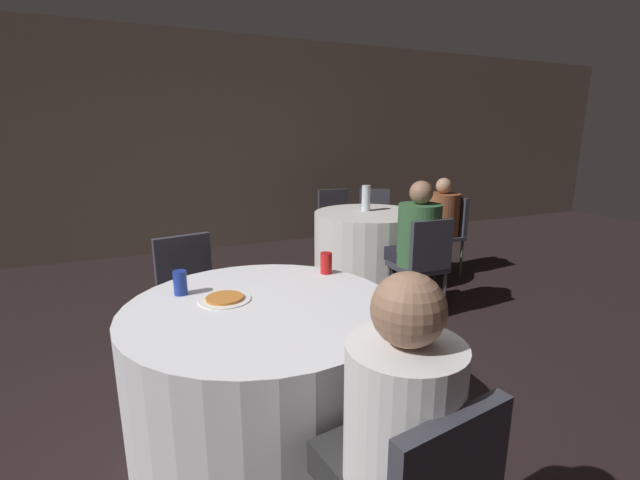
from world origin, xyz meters
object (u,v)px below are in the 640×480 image
at_px(table_near, 264,377).
at_px(soda_can_blue, 180,283).
at_px(person_floral_shirt, 436,225).
at_px(pizza_plate_near, 225,299).
at_px(bottle_far, 366,198).
at_px(table_far, 368,248).
at_px(soda_can_red, 326,263).
at_px(person_white_shirt, 385,450).
at_px(chair_far_northeast, 374,217).
at_px(chair_near_north, 189,288).
at_px(chair_far_east, 448,228).
at_px(chair_far_south, 424,259).
at_px(person_green_jacket, 414,246).
at_px(chair_far_north, 335,218).

distance_m(table_near, soda_can_blue, 0.62).
bearing_deg(person_floral_shirt, pizza_plate_near, 127.42).
xyz_separation_m(table_near, bottle_far, (1.72, 2.03, 0.51)).
bearing_deg(table_far, soda_can_red, -127.08).
distance_m(table_near, person_floral_shirt, 3.15).
bearing_deg(person_white_shirt, chair_far_northeast, 51.73).
distance_m(table_far, chair_near_north, 2.13).
height_order(table_near, soda_can_red, soda_can_red).
bearing_deg(chair_far_northeast, chair_near_north, 68.67).
bearing_deg(person_white_shirt, soda_can_red, 65.81).
relative_size(chair_far_northeast, person_floral_shirt, 0.80).
distance_m(person_white_shirt, person_floral_shirt, 3.66).
bearing_deg(chair_far_east, chair_far_south, 136.01).
xyz_separation_m(person_green_jacket, person_floral_shirt, (0.85, 0.76, -0.04)).
bearing_deg(chair_far_north, person_green_jacket, 91.24).
relative_size(chair_far_east, soda_can_blue, 7.10).
xyz_separation_m(chair_far_north, soda_can_blue, (-2.12, -2.62, 0.29)).
distance_m(pizza_plate_near, soda_can_red, 0.64).
bearing_deg(pizza_plate_near, person_white_shirt, -75.04).
distance_m(chair_far_northeast, bottle_far, 0.96).
distance_m(chair_far_east, person_floral_shirt, 0.16).
distance_m(table_near, chair_far_south, 1.93).
relative_size(chair_far_east, bottle_far, 3.25).
distance_m(table_near, bottle_far, 2.71).
distance_m(person_green_jacket, soda_can_red, 1.47).
height_order(soda_can_blue, bottle_far, bottle_far).
bearing_deg(person_floral_shirt, person_white_shirt, 143.19).
height_order(table_near, chair_far_north, chair_far_north).
xyz_separation_m(chair_far_east, person_green_jacket, (-1.00, -0.75, 0.08)).
bearing_deg(soda_can_blue, table_near, -41.33).
distance_m(chair_far_northeast, soda_can_red, 3.04).
bearing_deg(person_green_jacket, chair_far_north, 88.53).
bearing_deg(person_floral_shirt, chair_far_south, 141.16).
relative_size(chair_near_north, soda_can_red, 7.10).
bearing_deg(chair_far_north, person_white_shirt, 71.15).
relative_size(person_floral_shirt, soda_can_red, 8.84).
bearing_deg(pizza_plate_near, chair_far_northeast, 47.61).
bearing_deg(chair_far_northeast, chair_far_east, 149.82).
height_order(person_floral_shirt, soda_can_red, person_floral_shirt).
distance_m(chair_far_north, soda_can_red, 2.94).
height_order(chair_far_south, chair_far_east, same).
height_order(person_white_shirt, person_floral_shirt, person_white_shirt).
bearing_deg(person_floral_shirt, chair_far_northeast, 21.68).
distance_m(chair_near_north, pizza_plate_near, 0.94).
height_order(chair_near_north, chair_far_east, same).
bearing_deg(chair_far_northeast, pizza_plate_near, 81.37).
bearing_deg(chair_near_north, person_green_jacket, 170.89).
relative_size(chair_far_south, soda_can_red, 7.10).
xyz_separation_m(chair_near_north, person_white_shirt, (0.34, -1.92, 0.07)).
bearing_deg(chair_far_south, person_floral_shirt, 49.14).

